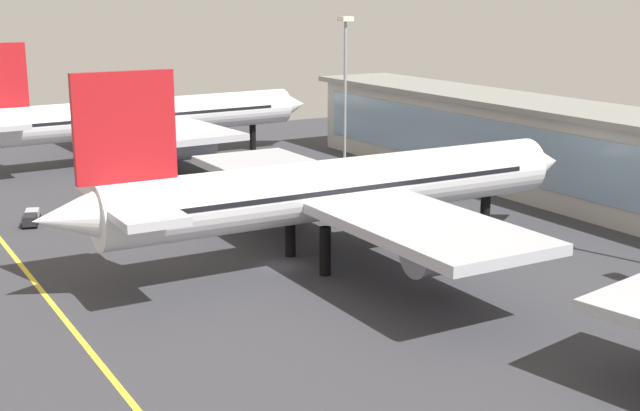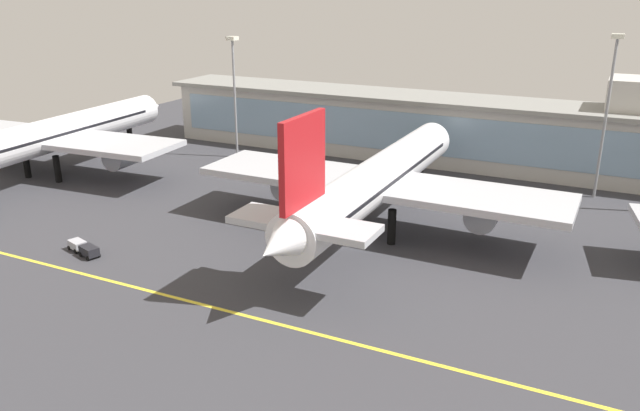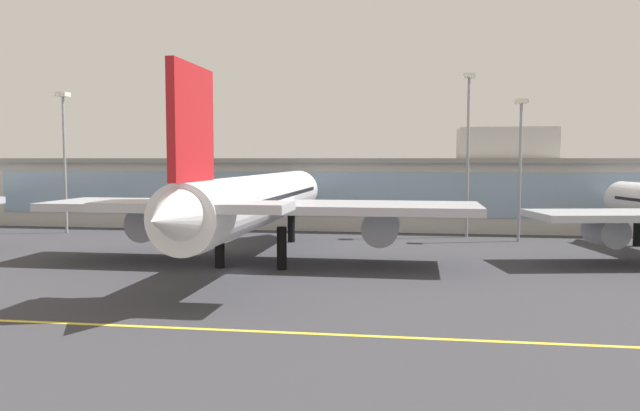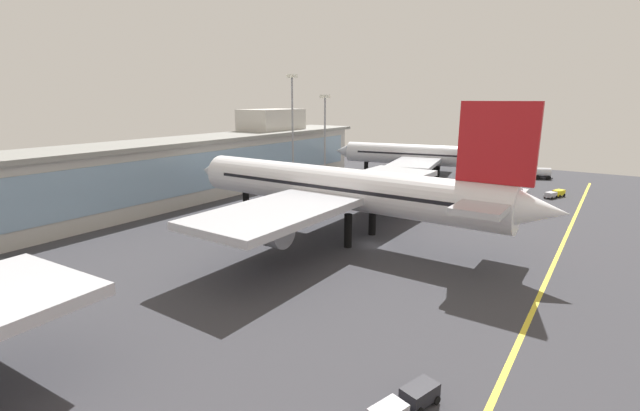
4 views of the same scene
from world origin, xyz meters
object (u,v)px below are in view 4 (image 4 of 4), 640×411
object	(u,v)px
fuel_tanker_truck	(532,173)
apron_light_mast_centre	(292,116)
apron_light_mast_east	(325,126)
service_truck_far	(555,194)
airliner_far_right	(425,156)
airliner_near_right	(341,189)
baggage_tug_near	(406,403)

from	to	relation	value
fuel_tanker_truck	apron_light_mast_centre	size ratio (longest dim) A/B	0.37
apron_light_mast_east	service_truck_far	bearing A→B (deg)	-72.69
service_truck_far	apron_light_mast_east	size ratio (longest dim) A/B	0.27
airliner_far_right	apron_light_mast_east	bearing A→B (deg)	35.19
airliner_near_right	apron_light_mast_east	size ratio (longest dim) A/B	2.82
airliner_near_right	airliner_far_right	bearing A→B (deg)	-81.96
airliner_near_right	apron_light_mast_centre	distance (m)	40.09
fuel_tanker_truck	apron_light_mast_east	size ratio (longest dim) A/B	0.44
airliner_far_right	apron_light_mast_centre	xyz separation A→B (m)	(-25.75, 21.95, 10.15)
service_truck_far	apron_light_mast_centre	xyz separation A→B (m)	(-22.20, 52.10, 15.62)
airliner_far_right	apron_light_mast_centre	size ratio (longest dim) A/B	1.90
baggage_tug_near	fuel_tanker_truck	bearing A→B (deg)	21.99
service_truck_far	airliner_near_right	bearing A→B (deg)	176.01
fuel_tanker_truck	airliner_far_right	bearing A→B (deg)	15.49
airliner_far_right	baggage_tug_near	xyz separation A→B (m)	(-82.11, -30.74, -5.47)
apron_light_mast_east	baggage_tug_near	bearing A→B (deg)	-142.57
baggage_tug_near	airliner_far_right	bearing A→B (deg)	37.58
fuel_tanker_truck	apron_light_mast_centre	distance (m)	63.75
fuel_tanker_truck	service_truck_far	world-z (taller)	fuel_tanker_truck
service_truck_far	apron_light_mast_east	distance (m)	52.06
fuel_tanker_truck	baggage_tug_near	bearing A→B (deg)	71.52
airliner_near_right	service_truck_far	size ratio (longest dim) A/B	10.29
service_truck_far	apron_light_mast_centre	size ratio (longest dim) A/B	0.23
airliner_near_right	baggage_tug_near	world-z (taller)	airliner_near_right
service_truck_far	apron_light_mast_centre	world-z (taller)	apron_light_mast_centre
airliner_far_right	apron_light_mast_centre	distance (m)	35.33
airliner_near_right	apron_light_mast_centre	size ratio (longest dim) A/B	2.34
airliner_near_right	apron_light_mast_centre	bearing A→B (deg)	-41.71
apron_light_mast_centre	service_truck_far	bearing A→B (deg)	-66.92
airliner_near_right	service_truck_far	xyz separation A→B (m)	(48.33, -23.11, -6.48)
service_truck_far	baggage_tug_near	bearing A→B (deg)	-158.01
airliner_far_right	airliner_near_right	bearing A→B (deg)	86.96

